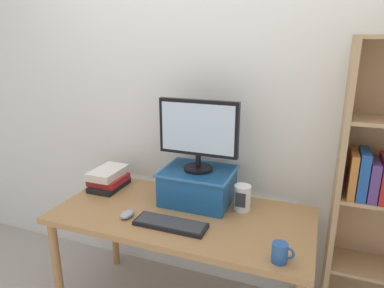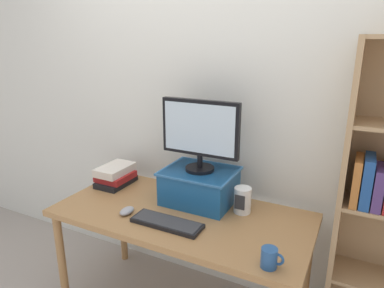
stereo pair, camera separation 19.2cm
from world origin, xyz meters
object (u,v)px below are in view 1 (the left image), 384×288
riser_box (198,185)px  keyboard (170,224)px  desk_speaker (242,198)px  book_stack (109,178)px  computer_mouse (127,214)px  desk (182,224)px  computer_monitor (198,132)px  coffee_mug (280,253)px

riser_box → keyboard: (-0.04, -0.34, -0.10)m
keyboard → desk_speaker: bearing=45.3°
keyboard → book_stack: 0.68m
keyboard → computer_mouse: size_ratio=3.81×
desk → keyboard: (-0.00, -0.16, 0.09)m
computer_mouse → book_stack: 0.46m
computer_monitor → keyboard: (-0.04, -0.33, -0.43)m
riser_box → coffee_mug: riser_box is taller
riser_box → computer_monitor: computer_monitor is taller
coffee_mug → desk_speaker: 0.51m
computer_mouse → book_stack: book_stack is taller
computer_monitor → keyboard: computer_monitor is taller
desk_speaker → riser_box: bearing=177.3°
keyboard → coffee_mug: (0.59, -0.11, 0.03)m
computer_mouse → book_stack: size_ratio=0.37×
keyboard → book_stack: (-0.60, 0.32, 0.05)m
computer_monitor → computer_mouse: size_ratio=4.64×
keyboard → coffee_mug: coffee_mug is taller
desk → keyboard: keyboard is taller
computer_monitor → desk: bearing=-101.5°
desk → computer_monitor: computer_monitor is taller
keyboard → computer_monitor: bearing=83.3°
computer_monitor → computer_mouse: 0.62m
riser_box → coffee_mug: bearing=-38.7°
desk_speaker → desk: bearing=-153.0°
desk → desk_speaker: desk_speaker is taller
computer_mouse → book_stack: (-0.33, 0.31, 0.05)m
desk → computer_mouse: size_ratio=14.23×
coffee_mug → keyboard: bearing=169.8°
book_stack → computer_mouse: bearing=-43.4°
keyboard → book_stack: bearing=152.1°
keyboard → book_stack: size_ratio=1.43×
keyboard → computer_mouse: computer_mouse is taller
desk → riser_box: 0.25m
desk → computer_monitor: 0.55m
computer_monitor → book_stack: 0.74m
computer_monitor → desk_speaker: bearing=-2.4°
keyboard → computer_mouse: bearing=179.4°
computer_mouse → coffee_mug: (0.86, -0.11, 0.03)m
desk → riser_box: size_ratio=3.43×
computer_mouse → desk_speaker: bearing=28.7°
desk → keyboard: size_ratio=3.73×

